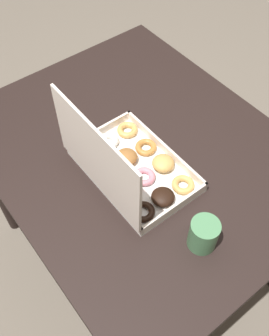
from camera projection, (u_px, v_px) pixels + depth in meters
ground_plane at (138, 252)px, 1.85m from camera, size 8.00×8.00×0.00m
dining_table at (139, 170)px, 1.34m from camera, size 1.08×0.87×0.76m
donut_box at (127, 166)px, 1.15m from camera, size 0.37×0.25×0.29m
coffee_mug at (204, 234)px, 1.02m from camera, size 0.08×0.08×0.10m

